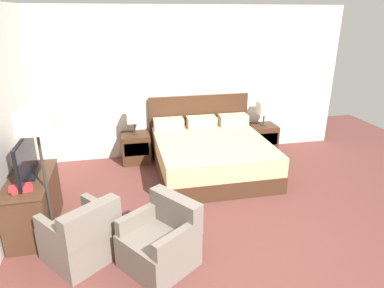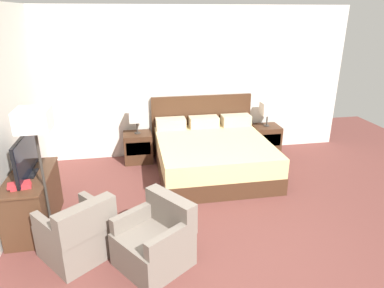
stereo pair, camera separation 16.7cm
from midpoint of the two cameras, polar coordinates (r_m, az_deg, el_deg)
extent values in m
plane|color=brown|center=(4.09, 6.21, -19.11)|extent=(10.07, 10.07, 0.00)
cube|color=beige|center=(6.54, -2.64, 10.04)|extent=(6.38, 0.06, 2.77)
cube|color=#422819|center=(5.97, 2.54, -3.62)|extent=(1.87, 1.94, 0.28)
cube|color=#D6BC7F|center=(5.85, 2.59, -0.97)|extent=(1.85, 1.92, 0.32)
cube|color=#422819|center=(6.71, 0.47, 3.27)|extent=(1.95, 0.05, 1.16)
cube|color=#C6B28E|center=(6.39, -4.68, 3.35)|extent=(0.55, 0.28, 0.20)
cube|color=#C6B28E|center=(6.50, 0.85, 3.72)|extent=(0.55, 0.28, 0.20)
cube|color=#C6B28E|center=(6.66, 6.15, 4.04)|extent=(0.55, 0.28, 0.20)
cube|color=#422819|center=(6.46, -10.04, -0.66)|extent=(0.52, 0.45, 0.55)
cube|color=black|center=(6.24, -9.98, -0.92)|extent=(0.44, 0.01, 0.24)
cube|color=#422819|center=(6.99, 10.96, 0.95)|extent=(0.52, 0.45, 0.55)
cube|color=black|center=(6.78, 11.70, 0.76)|extent=(0.44, 0.01, 0.24)
cylinder|color=#332D28|center=(6.37, -10.20, 1.72)|extent=(0.11, 0.11, 0.02)
cylinder|color=#332D28|center=(6.33, -10.27, 2.71)|extent=(0.02, 0.02, 0.21)
cube|color=silver|center=(6.26, -10.40, 4.69)|extent=(0.26, 0.26, 0.24)
cylinder|color=#332D28|center=(6.90, 11.12, 3.17)|extent=(0.11, 0.11, 0.02)
cylinder|color=#332D28|center=(6.86, 11.19, 4.09)|extent=(0.02, 0.02, 0.21)
cube|color=silver|center=(6.80, 11.32, 5.93)|extent=(0.26, 0.26, 0.24)
cube|color=#422819|center=(4.88, -25.80, -8.95)|extent=(0.49, 1.11, 0.72)
cube|color=#482C1C|center=(4.73, -26.46, -5.26)|extent=(0.50, 1.15, 0.02)
cube|color=black|center=(4.75, -26.43, -4.87)|extent=(0.18, 0.27, 0.02)
cube|color=black|center=(4.65, -26.92, -2.08)|extent=(0.04, 0.88, 0.51)
cube|color=black|center=(4.65, -26.68, -2.06)|extent=(0.01, 0.86, 0.48)
cube|color=#B7282D|center=(4.44, -27.39, -6.74)|extent=(0.25, 0.19, 0.03)
cube|color=#B7282D|center=(4.44, -27.69, -6.43)|extent=(0.27, 0.20, 0.03)
cube|color=#70665B|center=(4.25, -19.20, -15.17)|extent=(0.95, 0.95, 0.40)
cube|color=#70665B|center=(3.84, -17.71, -12.32)|extent=(0.63, 0.54, 0.36)
cube|color=#70665B|center=(3.98, -23.38, -13.39)|extent=(0.46, 0.55, 0.18)
cube|color=#70665B|center=(4.22, -16.25, -10.39)|extent=(0.46, 0.55, 0.18)
cube|color=#70665B|center=(3.94, -6.84, -17.16)|extent=(0.95, 0.95, 0.40)
cube|color=#70665B|center=(3.87, -4.02, -10.98)|extent=(0.52, 0.65, 0.36)
cube|color=#70665B|center=(3.59, -3.84, -15.58)|extent=(0.56, 0.43, 0.18)
cube|color=#70665B|center=(3.97, -9.89, -11.95)|extent=(0.56, 0.43, 0.18)
cylinder|color=#332D28|center=(4.73, -22.79, -14.44)|extent=(0.28, 0.28, 0.02)
cylinder|color=#332D28|center=(4.38, -24.09, -6.80)|extent=(0.03, 0.03, 1.39)
cube|color=silver|center=(4.09, -25.77, 3.43)|extent=(0.36, 0.36, 0.24)
camera|label=1|loc=(0.08, -90.92, -0.35)|focal=32.00mm
camera|label=2|loc=(0.08, 89.08, 0.35)|focal=32.00mm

